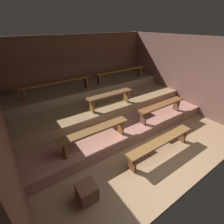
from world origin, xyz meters
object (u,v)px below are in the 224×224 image
object	(u,v)px
bench_lower_right	(162,106)
bench_middle_center	(110,96)
bench_lower_left	(95,132)
bench_upper_left	(57,83)
bench_floor_center	(161,143)
bench_upper_right	(121,71)
wooden_crate_floor	(87,192)

from	to	relation	value
bench_lower_right	bench_middle_center	size ratio (longest dim) A/B	1.17
bench_lower_left	bench_upper_left	xyz separation A→B (m)	(-0.07, 2.17, 0.60)
bench_floor_center	bench_lower_left	xyz separation A→B (m)	(-1.27, 0.92, 0.29)
bench_upper_right	bench_lower_left	bearing A→B (deg)	-137.70
bench_upper_left	wooden_crate_floor	xyz separation A→B (m)	(-0.66, -3.14, -1.08)
bench_middle_center	bench_upper_left	world-z (taller)	bench_upper_left
bench_lower_left	wooden_crate_floor	world-z (taller)	bench_lower_left
bench_floor_center	bench_lower_right	distance (m)	1.43
bench_lower_right	bench_floor_center	bearing A→B (deg)	-138.69
bench_lower_left	bench_lower_right	world-z (taller)	same
bench_floor_center	wooden_crate_floor	size ratio (longest dim) A/B	6.03
wooden_crate_floor	bench_middle_center	bearing A→B (deg)	46.64
bench_upper_left	bench_floor_center	bearing A→B (deg)	-66.58
bench_middle_center	wooden_crate_floor	size ratio (longest dim) A/B	4.47
bench_upper_left	wooden_crate_floor	size ratio (longest dim) A/B	6.57
bench_lower_left	bench_upper_right	bearing A→B (deg)	42.30
bench_lower_left	bench_lower_right	size ratio (longest dim) A/B	1.00
bench_lower_left	bench_middle_center	world-z (taller)	bench_middle_center
bench_lower_right	bench_upper_left	xyz separation A→B (m)	(-2.39, 2.17, 0.60)
bench_middle_center	bench_lower_left	bearing A→B (deg)	-138.22
bench_upper_right	bench_lower_right	bearing A→B (deg)	-91.94
bench_middle_center	bench_upper_left	xyz separation A→B (m)	(-1.17, 1.20, 0.31)
bench_lower_right	bench_upper_left	size ratio (longest dim) A/B	0.80
bench_middle_center	bench_upper_left	distance (m)	1.70
bench_floor_center	bench_upper_right	xyz separation A→B (m)	(1.12, 3.10, 0.89)
bench_middle_center	wooden_crate_floor	xyz separation A→B (m)	(-1.83, -1.94, -0.77)
bench_floor_center	bench_middle_center	world-z (taller)	bench_middle_center
bench_lower_right	bench_upper_left	bearing A→B (deg)	137.70
bench_lower_left	wooden_crate_floor	distance (m)	1.30
bench_upper_left	bench_upper_right	bearing A→B (deg)	0.00
wooden_crate_floor	bench_floor_center	bearing A→B (deg)	1.15
bench_floor_center	bench_lower_left	distance (m)	1.59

